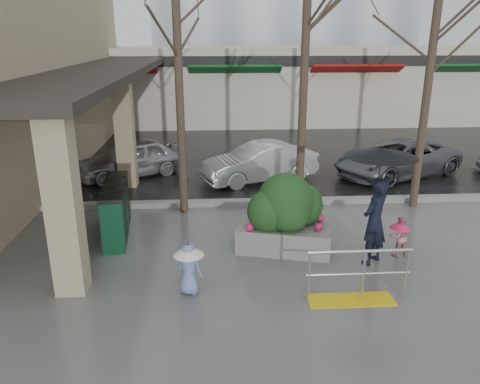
{
  "coord_description": "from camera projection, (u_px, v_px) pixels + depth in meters",
  "views": [
    {
      "loc": [
        -1.2,
        -8.59,
        4.67
      ],
      "look_at": [
        -0.59,
        1.33,
        1.3
      ],
      "focal_mm": 35.0,
      "sensor_mm": 36.0,
      "label": 1
    }
  ],
  "objects": [
    {
      "name": "ground",
      "position": [
        272.0,
        271.0,
        9.69
      ],
      "size": [
        120.0,
        120.0,
        0.0
      ],
      "primitive_type": "plane",
      "color": "#51514F",
      "rests_on": "ground"
    },
    {
      "name": "street_asphalt",
      "position": [
        229.0,
        109.0,
        30.48
      ],
      "size": [
        120.0,
        36.0,
        0.01
      ],
      "primitive_type": "cube",
      "color": "black",
      "rests_on": "ground"
    },
    {
      "name": "curb",
      "position": [
        255.0,
        202.0,
        13.44
      ],
      "size": [
        120.0,
        0.3,
        0.15
      ],
      "primitive_type": "cube",
      "color": "gray",
      "rests_on": "ground"
    },
    {
      "name": "canopy_slab",
      "position": [
        104.0,
        66.0,
        15.8
      ],
      "size": [
        2.8,
        18.0,
        0.25
      ],
      "primitive_type": "cube",
      "color": "#2D2823",
      "rests_on": "pillar_front"
    },
    {
      "name": "pillar_front",
      "position": [
        63.0,
        205.0,
        8.42
      ],
      "size": [
        0.55,
        0.55,
        3.5
      ],
      "primitive_type": "cube",
      "color": "tan",
      "rests_on": "ground"
    },
    {
      "name": "pillar_back",
      "position": [
        125.0,
        133.0,
        14.57
      ],
      "size": [
        0.55,
        0.55,
        3.5
      ],
      "primitive_type": "cube",
      "color": "tan",
      "rests_on": "ground"
    },
    {
      "name": "storefront_row",
      "position": [
        268.0,
        84.0,
        26.14
      ],
      "size": [
        34.0,
        6.74,
        4.0
      ],
      "color": "beige",
      "rests_on": "ground"
    },
    {
      "name": "handrail",
      "position": [
        355.0,
        282.0,
        8.51
      ],
      "size": [
        1.9,
        0.5,
        1.03
      ],
      "color": "yellow",
      "rests_on": "ground"
    },
    {
      "name": "tree_west",
      "position": [
        176.0,
        16.0,
        11.34
      ],
      "size": [
        3.2,
        3.2,
        6.8
      ],
      "color": "#382B21",
      "rests_on": "ground"
    },
    {
      "name": "tree_midwest",
      "position": [
        307.0,
        10.0,
        11.48
      ],
      "size": [
        3.2,
        3.2,
        7.0
      ],
      "color": "#382B21",
      "rests_on": "ground"
    },
    {
      "name": "tree_mideast",
      "position": [
        435.0,
        26.0,
        11.79
      ],
      "size": [
        3.2,
        3.2,
        6.5
      ],
      "color": "#382B21",
      "rests_on": "ground"
    },
    {
      "name": "woman",
      "position": [
        377.0,
        195.0,
        9.59
      ],
      "size": [
        1.47,
        1.47,
        2.57
      ],
      "rotation": [
        0.0,
        0.0,
        3.88
      ],
      "color": "black",
      "rests_on": "ground"
    },
    {
      "name": "child_pink",
      "position": [
        399.0,
        234.0,
        10.22
      ],
      "size": [
        0.5,
        0.46,
        0.92
      ],
      "rotation": [
        0.0,
        0.0,
        3.31
      ],
      "color": "#D07F8A",
      "rests_on": "ground"
    },
    {
      "name": "child_blue",
      "position": [
        189.0,
        264.0,
        8.7
      ],
      "size": [
        0.58,
        0.58,
        1.02
      ],
      "rotation": [
        0.0,
        0.0,
        2.73
      ],
      "color": "#6E89C4",
      "rests_on": "ground"
    },
    {
      "name": "planter",
      "position": [
        285.0,
        214.0,
        10.42
      ],
      "size": [
        2.26,
        1.51,
        1.81
      ],
      "rotation": [
        0.0,
        0.0,
        -0.25
      ],
      "color": "gray",
      "rests_on": "ground"
    },
    {
      "name": "news_boxes",
      "position": [
        116.0,
        210.0,
        11.26
      ],
      "size": [
        0.77,
        2.36,
        1.29
      ],
      "rotation": [
        0.0,
        0.0,
        0.11
      ],
      "color": "#0E3E23",
      "rests_on": "ground"
    },
    {
      "name": "car_a",
      "position": [
        131.0,
        158.0,
        15.98
      ],
      "size": [
        3.96,
        3.1,
        1.26
      ],
      "primitive_type": "imported",
      "rotation": [
        0.0,
        0.0,
        -1.06
      ],
      "color": "#A7A7AB",
      "rests_on": "ground"
    },
    {
      "name": "car_b",
      "position": [
        260.0,
        163.0,
        15.45
      ],
      "size": [
        4.05,
        2.61,
        1.26
      ],
      "primitive_type": "imported",
      "rotation": [
        0.0,
        0.0,
        -1.21
      ],
      "color": "silver",
      "rests_on": "ground"
    },
    {
      "name": "car_c",
      "position": [
        397.0,
        158.0,
        16.04
      ],
      "size": [
        4.99,
        3.78,
        1.26
      ],
      "primitive_type": "imported",
      "rotation": [
        0.0,
        0.0,
        -1.14
      ],
      "color": "slate",
      "rests_on": "ground"
    }
  ]
}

